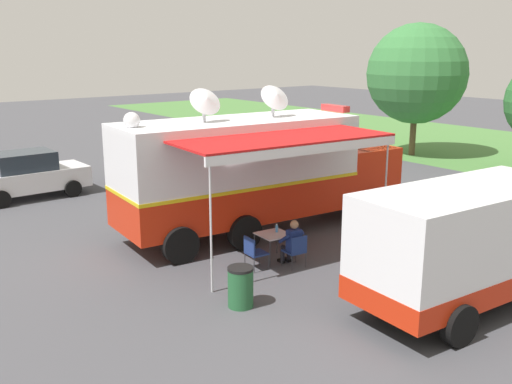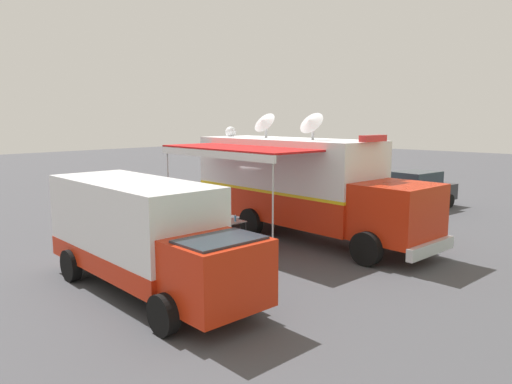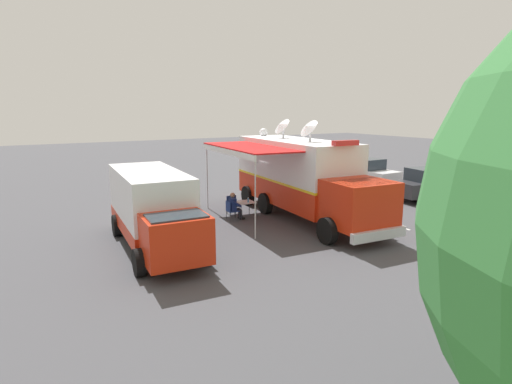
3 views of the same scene
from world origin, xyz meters
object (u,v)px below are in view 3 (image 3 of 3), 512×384
object	(u,v)px
water_bottle	(248,200)
trash_bin	(189,202)
seated_responder	(235,206)
support_truck	(153,209)
folding_chair_beside_table	(232,203)
car_behind_truck	(430,184)
folding_chair_at_table	(231,209)
folding_table	(245,203)
car_far_corner	(366,172)
command_truck	(302,175)

from	to	relation	value
water_bottle	trash_bin	bearing A→B (deg)	-54.15
seated_responder	support_truck	world-z (taller)	support_truck
folding_chair_beside_table	car_behind_truck	distance (m)	11.05
folding_chair_beside_table	trash_bin	xyz separation A→B (m)	(1.56, -1.55, -0.06)
folding_chair_at_table	folding_table	bearing A→B (deg)	-173.37
folding_table	support_truck	bearing A→B (deg)	21.56
seated_responder	support_truck	size ratio (longest dim) A/B	0.18
car_behind_truck	car_far_corner	xyz separation A→B (m)	(-0.30, -4.99, 0.00)
folding_chair_beside_table	seated_responder	size ratio (longest dim) A/B	0.70
car_behind_truck	support_truck	bearing A→B (deg)	-0.01
seated_responder	water_bottle	bearing A→B (deg)	175.91
folding_table	trash_bin	distance (m)	2.99
seated_responder	support_truck	distance (m)	4.62
seated_responder	car_behind_truck	distance (m)	11.24
folding_table	support_truck	world-z (taller)	support_truck
water_bottle	car_far_corner	size ratio (longest dim) A/B	0.05
water_bottle	trash_bin	distance (m)	3.17
folding_chair_beside_table	car_behind_truck	xyz separation A→B (m)	(-10.70, 2.75, 0.37)
command_truck	folding_chair_at_table	bearing A→B (deg)	-21.15
command_truck	folding_table	size ratio (longest dim) A/B	11.17
water_bottle	car_behind_truck	world-z (taller)	car_behind_truck
command_truck	folding_table	distance (m)	2.88
folding_table	car_behind_truck	size ratio (longest dim) A/B	0.20
command_truck	folding_chair_at_table	world-z (taller)	command_truck
seated_responder	support_truck	xyz separation A→B (m)	(4.19, 1.79, 0.73)
folding_chair_beside_table	car_far_corner	bearing A→B (deg)	-168.48
command_truck	seated_responder	world-z (taller)	command_truck
command_truck	seated_responder	distance (m)	3.35
water_bottle	support_truck	bearing A→B (deg)	19.67
folding_chair_beside_table	car_behind_truck	size ratio (longest dim) A/B	0.20
trash_bin	support_truck	size ratio (longest dim) A/B	0.13
support_truck	seated_responder	bearing A→B (deg)	-156.89
trash_bin	water_bottle	bearing A→B (deg)	125.85
folding_chair_beside_table	support_truck	distance (m)	5.42
car_behind_truck	folding_chair_at_table	bearing A→B (deg)	-9.12
command_truck	trash_bin	bearing A→B (deg)	-42.34
car_behind_truck	command_truck	bearing A→B (deg)	-4.38
folding_chair_at_table	trash_bin	world-z (taller)	trash_bin
seated_responder	car_behind_truck	world-z (taller)	car_behind_truck
support_truck	water_bottle	bearing A→B (deg)	-160.33
command_truck	folding_chair_at_table	size ratio (longest dim) A/B	11.11
command_truck	car_far_corner	bearing A→B (deg)	-152.91
folding_chair_beside_table	command_truck	bearing A→B (deg)	139.35
seated_responder	car_behind_truck	xyz separation A→B (m)	(-11.09, 1.79, 0.23)
water_bottle	folding_chair_at_table	world-z (taller)	water_bottle
folding_chair_at_table	support_truck	distance (m)	4.48
folding_chair_at_table	car_behind_truck	distance (m)	11.43
folding_table	support_truck	size ratio (longest dim) A/B	0.12
water_bottle	support_truck	size ratio (longest dim) A/B	0.03
trash_bin	car_behind_truck	distance (m)	13.00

